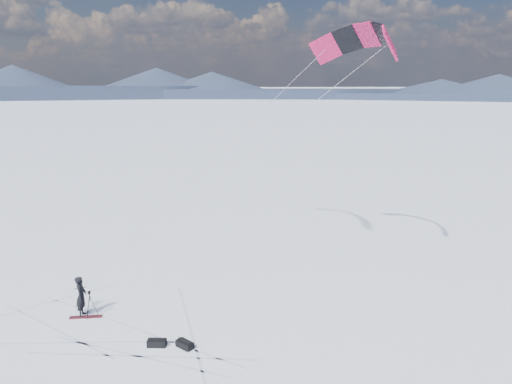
{
  "coord_description": "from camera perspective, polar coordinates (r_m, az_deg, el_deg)",
  "views": [
    {
      "loc": [
        4.45,
        -20.07,
        10.72
      ],
      "look_at": [
        7.21,
        4.92,
        5.12
      ],
      "focal_mm": 35.0,
      "sensor_mm": 36.0,
      "label": 1
    }
  ],
  "objects": [
    {
      "name": "ground",
      "position": [
        23.19,
        -17.26,
        -15.59
      ],
      "size": [
        1800.0,
        1800.0,
        0.0
      ],
      "primitive_type": "plane",
      "color": "white"
    },
    {
      "name": "snowboard",
      "position": [
        25.13,
        -18.86,
        -13.36
      ],
      "size": [
        1.48,
        0.29,
        0.04
      ],
      "primitive_type": "cube",
      "rotation": [
        0.0,
        0.0,
        -0.01
      ],
      "color": "maroon",
      "rests_on": "ground"
    },
    {
      "name": "power_kite",
      "position": [
        28.98,
        11.76,
        16.44
      ],
      "size": [
        16.03,
        8.5,
        12.46
      ],
      "color": "#B21446",
      "rests_on": "ground"
    },
    {
      "name": "gear_bag_a",
      "position": [
        21.91,
        -11.28,
        -16.54
      ],
      "size": [
        0.82,
        0.47,
        0.35
      ],
      "rotation": [
        0.0,
        0.0,
        -0.14
      ],
      "color": "black",
      "rests_on": "ground"
    },
    {
      "name": "snow_tracks",
      "position": [
        23.13,
        -16.43,
        -15.6
      ],
      "size": [
        17.62,
        10.25,
        0.01
      ],
      "color": "#AEB7D2",
      "rests_on": "ground"
    },
    {
      "name": "gear_bag_b",
      "position": [
        21.62,
        -8.14,
        -16.85
      ],
      "size": [
        0.79,
        0.81,
        0.35
      ],
      "rotation": [
        0.0,
        0.0,
        -0.81
      ],
      "color": "black",
      "rests_on": "ground"
    },
    {
      "name": "tripod",
      "position": [
        24.78,
        -18.46,
        -11.66
      ],
      "size": [
        0.6,
        0.62,
        1.28
      ],
      "rotation": [
        0.0,
        0.0,
        0.18
      ],
      "color": "black",
      "rests_on": "ground"
    },
    {
      "name": "snowkiter",
      "position": [
        25.37,
        -19.19,
        -13.19
      ],
      "size": [
        0.47,
        0.71,
        1.94
      ],
      "primitive_type": "imported",
      "rotation": [
        0.0,
        0.0,
        1.58
      ],
      "color": "black",
      "rests_on": "ground"
    },
    {
      "name": "horizon_hills",
      "position": [
        21.67,
        -17.92,
        -6.5
      ],
      "size": [
        704.0,
        704.42,
        9.23
      ],
      "color": "#1A2234",
      "rests_on": "ground"
    }
  ]
}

